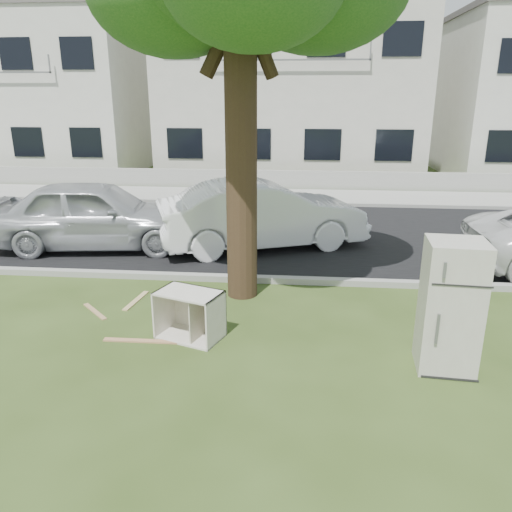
# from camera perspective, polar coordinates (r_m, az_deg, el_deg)

# --- Properties ---
(ground) EXTENTS (120.00, 120.00, 0.00)m
(ground) POSITION_cam_1_polar(r_m,az_deg,el_deg) (7.53, -0.16, -9.72)
(ground) COLOR #2E4016
(road) EXTENTS (120.00, 7.00, 0.01)m
(road) POSITION_cam_1_polar(r_m,az_deg,el_deg) (13.12, 2.37, 2.57)
(road) COLOR black
(road) RESTS_ON ground
(kerb_near) EXTENTS (120.00, 0.18, 0.12)m
(kerb_near) POSITION_cam_1_polar(r_m,az_deg,el_deg) (9.75, 1.23, -3.02)
(kerb_near) COLOR gray
(kerb_near) RESTS_ON ground
(kerb_far) EXTENTS (120.00, 0.18, 0.12)m
(kerb_far) POSITION_cam_1_polar(r_m,az_deg,el_deg) (16.57, 3.04, 5.82)
(kerb_far) COLOR gray
(kerb_far) RESTS_ON ground
(sidewalk) EXTENTS (120.00, 2.80, 0.01)m
(sidewalk) POSITION_cam_1_polar(r_m,az_deg,el_deg) (17.98, 3.24, 6.81)
(sidewalk) COLOR gray
(sidewalk) RESTS_ON ground
(low_wall) EXTENTS (120.00, 0.15, 0.70)m
(low_wall) POSITION_cam_1_polar(r_m,az_deg,el_deg) (19.50, 3.45, 8.72)
(low_wall) COLOR gray
(low_wall) RESTS_ON ground
(townhouse_left) EXTENTS (10.20, 8.16, 7.04)m
(townhouse_left) POSITION_cam_1_polar(r_m,az_deg,el_deg) (27.24, -23.33, 16.72)
(townhouse_left) COLOR silver
(townhouse_left) RESTS_ON ground
(townhouse_center) EXTENTS (11.22, 8.16, 7.44)m
(townhouse_center) POSITION_cam_1_polar(r_m,az_deg,el_deg) (24.14, 4.05, 18.55)
(townhouse_center) COLOR #B3B2A4
(townhouse_center) RESTS_ON ground
(fridge) EXTENTS (0.78, 0.73, 1.76)m
(fridge) POSITION_cam_1_polar(r_m,az_deg,el_deg) (6.97, 21.33, -5.39)
(fridge) COLOR beige
(fridge) RESTS_ON ground
(cabinet) EXTENTS (1.08, 0.87, 0.73)m
(cabinet) POSITION_cam_1_polar(r_m,az_deg,el_deg) (7.56, -7.59, -6.67)
(cabinet) COLOR silver
(cabinet) RESTS_ON ground
(plank_a) EXTENTS (1.16, 0.11, 0.02)m
(plank_a) POSITION_cam_1_polar(r_m,az_deg,el_deg) (7.70, -12.90, -9.43)
(plank_a) COLOR tan
(plank_a) RESTS_ON ground
(plank_b) EXTENTS (0.63, 0.63, 0.02)m
(plank_b) POSITION_cam_1_polar(r_m,az_deg,el_deg) (8.89, -17.94, -6.04)
(plank_b) COLOR tan
(plank_b) RESTS_ON ground
(plank_c) EXTENTS (0.21, 0.87, 0.02)m
(plank_c) POSITION_cam_1_polar(r_m,az_deg,el_deg) (9.13, -13.55, -4.98)
(plank_c) COLOR tan
(plank_c) RESTS_ON ground
(car_center) EXTENTS (5.14, 3.34, 1.60)m
(car_center) POSITION_cam_1_polar(r_m,az_deg,el_deg) (11.77, 0.73, 4.76)
(car_center) COLOR white
(car_center) RESTS_ON ground
(car_left) EXTENTS (4.97, 2.48, 1.63)m
(car_left) POSITION_cam_1_polar(r_m,az_deg,el_deg) (12.32, -17.85, 4.56)
(car_left) COLOR #ABADB2
(car_left) RESTS_ON ground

